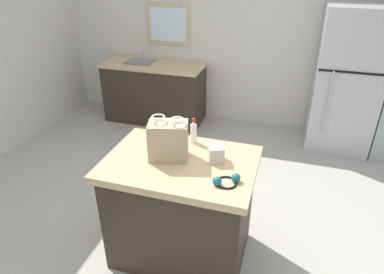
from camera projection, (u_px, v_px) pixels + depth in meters
The scene contains 9 objects.
ground at pixel (196, 224), 3.28m from camera, with size 6.83×6.83×0.00m, color #ADA89E.
back_wall at pixel (247, 31), 4.78m from camera, with size 5.69×0.13×2.74m.
kitchen_island at pixel (181, 208), 2.76m from camera, with size 1.14×0.81×0.94m.
refrigerator at pixel (347, 81), 4.27m from camera, with size 0.78×0.76×1.82m.
sink_counter at pixel (155, 92), 5.21m from camera, with size 1.51×0.68×1.09m.
shopping_bag at pixel (168, 140), 2.51m from camera, with size 0.33×0.25×0.34m.
small_box at pixel (216, 154), 2.52m from camera, with size 0.11×0.11×0.12m, color beige.
bottle at pixel (194, 132), 2.75m from camera, with size 0.05×0.05×0.22m.
ear_defenders at pixel (226, 181), 2.28m from camera, with size 0.21×0.21×0.06m.
Camera 1 is at (0.70, -2.39, 2.29)m, focal length 31.52 mm.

